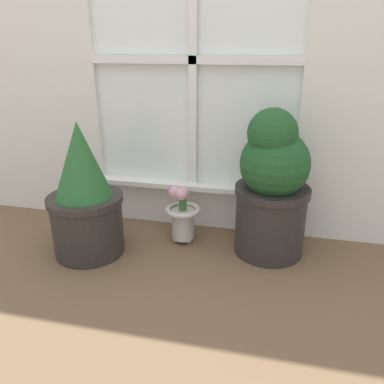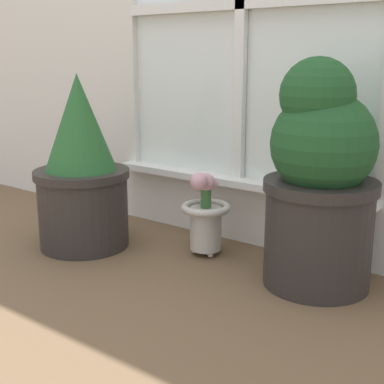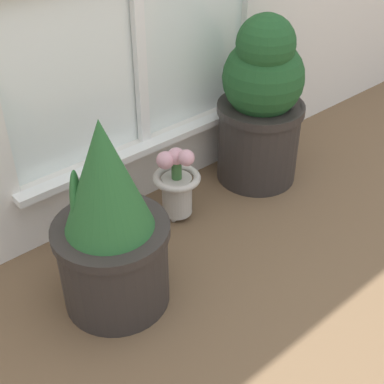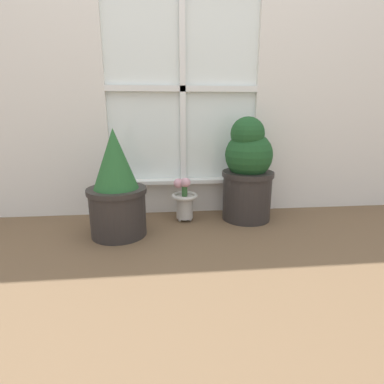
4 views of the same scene
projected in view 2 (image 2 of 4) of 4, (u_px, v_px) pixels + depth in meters
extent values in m
plane|color=brown|center=(137.00, 289.00, 1.51)|extent=(10.00, 10.00, 0.00)
cube|color=silver|center=(239.00, 208.00, 1.89)|extent=(0.94, 0.05, 0.23)
cube|color=white|center=(246.00, 4.00, 1.73)|extent=(0.94, 0.02, 1.14)
cube|color=white|center=(242.00, 3.00, 1.71)|extent=(0.04, 0.02, 1.14)
cube|color=white|center=(242.00, 3.00, 1.71)|extent=(0.94, 0.02, 0.04)
cube|color=white|center=(233.00, 182.00, 1.83)|extent=(1.00, 0.06, 0.02)
cylinder|color=#2D2826|center=(83.00, 208.00, 1.82)|extent=(0.30, 0.30, 0.27)
cylinder|color=#2D2826|center=(82.00, 174.00, 1.79)|extent=(0.32, 0.32, 0.03)
cylinder|color=#38281E|center=(81.00, 171.00, 1.79)|extent=(0.28, 0.28, 0.01)
cone|color=#28602D|center=(79.00, 122.00, 1.75)|extent=(0.24, 0.24, 0.32)
ellipsoid|color=#28602D|center=(79.00, 143.00, 1.84)|extent=(0.09, 0.11, 0.19)
cylinder|color=#2D2826|center=(318.00, 233.00, 1.50)|extent=(0.30, 0.30, 0.31)
cylinder|color=#2D2826|center=(321.00, 186.00, 1.47)|extent=(0.32, 0.32, 0.03)
cylinder|color=#38281E|center=(321.00, 182.00, 1.46)|extent=(0.28, 0.28, 0.01)
sphere|color=#1E4C23|center=(323.00, 144.00, 1.44)|extent=(0.29, 0.29, 0.29)
sphere|color=#1E4C23|center=(318.00, 95.00, 1.41)|extent=(0.20, 0.20, 0.20)
ellipsoid|color=#1E4C23|center=(293.00, 146.00, 1.49)|extent=(0.04, 0.13, 0.18)
sphere|color=#BCB7AD|center=(212.00, 248.00, 1.80)|extent=(0.02, 0.02, 0.02)
sphere|color=#BCB7AD|center=(194.00, 250.00, 1.77)|extent=(0.02, 0.02, 0.02)
sphere|color=#BCB7AD|center=(210.00, 255.00, 1.74)|extent=(0.02, 0.02, 0.02)
cylinder|color=#BCB7AD|center=(206.00, 228.00, 1.75)|extent=(0.10, 0.10, 0.14)
torus|color=#BCB7AD|center=(206.00, 208.00, 1.73)|extent=(0.16, 0.16, 0.02)
cylinder|color=#386633|center=(206.00, 196.00, 1.72)|extent=(0.03, 0.03, 0.08)
sphere|color=#DB9EAD|center=(206.00, 182.00, 1.71)|extent=(0.06, 0.06, 0.06)
sphere|color=#DB9EAD|center=(211.00, 184.00, 1.73)|extent=(0.04, 0.04, 0.04)
sphere|color=#DB9EAD|center=(199.00, 182.00, 1.74)|extent=(0.06, 0.06, 0.06)
sphere|color=#DB9EAD|center=(200.00, 181.00, 1.67)|extent=(0.05, 0.05, 0.05)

